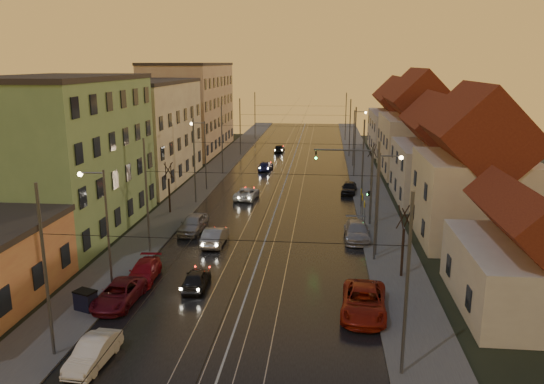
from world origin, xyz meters
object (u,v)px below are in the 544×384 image
(parked_left_1, at_px, (119,294))
(parked_right_1, at_px, (357,231))
(street_lamp_2, at_px, (203,149))
(street_lamp_3, at_px, (356,133))
(driving_car_0, at_px, (196,279))
(traffic_light_mast, at_px, (360,176))
(driving_car_4, at_px, (279,148))
(driving_car_3, at_px, (266,166))
(street_lamp_0, at_px, (102,218))
(parked_left_3, at_px, (193,224))
(dumpster, at_px, (86,301))
(parked_right_2, at_px, (349,188))
(parked_left_2, at_px, (144,271))
(parked_right_0, at_px, (364,302))
(parked_left_0, at_px, (93,352))
(driving_car_1, at_px, (215,236))
(driving_car_2, at_px, (247,193))
(street_lamp_1, at_px, (382,195))

(parked_left_1, xyz_separation_m, parked_right_1, (15.20, 13.82, 0.08))
(street_lamp_2, relative_size, street_lamp_3, 1.00)
(street_lamp_3, distance_m, driving_car_0, 45.04)
(traffic_light_mast, bearing_deg, driving_car_4, 105.07)
(driving_car_3, bearing_deg, street_lamp_0, 84.41)
(driving_car_0, xyz_separation_m, parked_left_3, (-3.05, 11.55, 0.14))
(driving_car_3, bearing_deg, dumpster, 84.92)
(street_lamp_3, bearing_deg, street_lamp_0, -112.48)
(driving_car_3, height_order, parked_right_2, parked_right_2)
(street_lamp_2, distance_m, parked_left_2, 26.56)
(traffic_light_mast, distance_m, dumpster, 25.95)
(traffic_light_mast, height_order, parked_right_0, traffic_light_mast)
(street_lamp_2, distance_m, driving_car_4, 28.60)
(street_lamp_3, height_order, parked_left_1, street_lamp_3)
(driving_car_0, xyz_separation_m, dumpster, (-5.71, -4.04, 0.07))
(street_lamp_3, bearing_deg, parked_right_2, -95.36)
(street_lamp_3, bearing_deg, parked_right_1, -92.68)
(street_lamp_2, xyz_separation_m, dumpster, (-0.05, -31.08, -4.19))
(parked_right_1, bearing_deg, parked_right_0, -91.72)
(street_lamp_3, xyz_separation_m, parked_right_0, (-1.86, -45.72, -4.11))
(driving_car_4, height_order, parked_left_3, parked_left_3)
(parked_left_0, relative_size, parked_left_3, 0.86)
(driving_car_4, distance_m, dumpster, 58.98)
(driving_car_1, relative_size, parked_right_1, 0.87)
(driving_car_2, bearing_deg, parked_left_2, 86.62)
(dumpster, bearing_deg, street_lamp_0, 109.58)
(street_lamp_0, bearing_deg, parked_right_0, -6.02)
(street_lamp_3, xyz_separation_m, driving_car_1, (-13.07, -34.49, -4.16))
(street_lamp_1, relative_size, driving_car_0, 2.15)
(street_lamp_0, bearing_deg, driving_car_1, 61.60)
(street_lamp_3, distance_m, driving_car_4, 17.01)
(driving_car_2, bearing_deg, parked_left_1, 87.29)
(driving_car_1, bearing_deg, street_lamp_0, 62.51)
(driving_car_3, distance_m, dumpster, 43.82)
(driving_car_2, relative_size, dumpster, 3.78)
(traffic_light_mast, distance_m, parked_left_0, 28.62)
(street_lamp_3, xyz_separation_m, driving_car_2, (-12.65, -19.57, -4.25))
(parked_right_0, height_order, dumpster, parked_right_0)
(street_lamp_1, relative_size, driving_car_2, 1.76)
(street_lamp_1, distance_m, parked_left_2, 18.03)
(driving_car_4, distance_m, parked_right_1, 44.81)
(parked_right_1, height_order, dumpster, parked_right_1)
(parked_left_2, bearing_deg, parked_right_0, -17.40)
(parked_right_0, relative_size, parked_right_2, 1.40)
(parked_right_2, xyz_separation_m, dumpster, (-16.75, -31.06, 0.02))
(traffic_light_mast, xyz_separation_m, parked_left_0, (-14.30, -24.47, -3.96))
(street_lamp_2, distance_m, street_lamp_3, 24.24)
(driving_car_2, distance_m, driving_car_4, 31.12)
(driving_car_1, relative_size, parked_left_3, 0.96)
(driving_car_0, xyz_separation_m, parked_right_2, (11.05, 27.02, 0.05))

